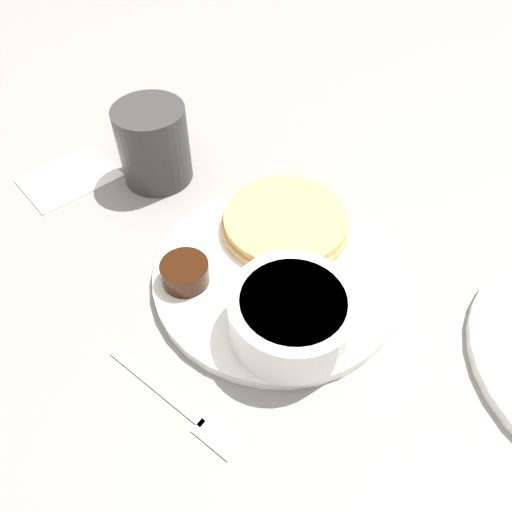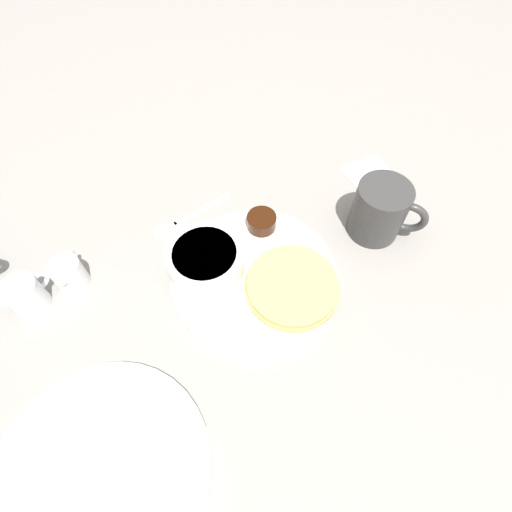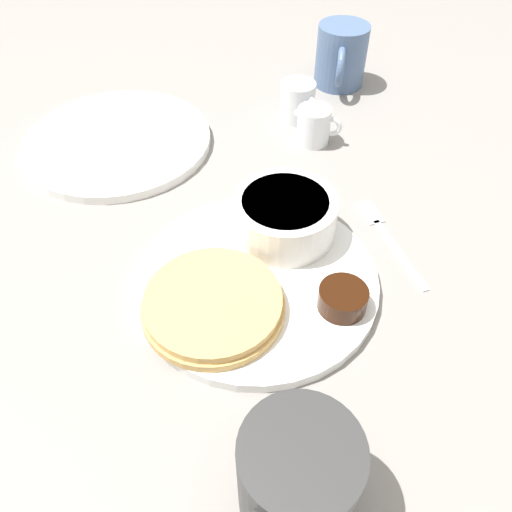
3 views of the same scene
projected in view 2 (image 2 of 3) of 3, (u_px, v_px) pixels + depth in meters
ground_plane at (255, 278)px, 0.60m from camera, size 4.00×4.00×0.00m
plate at (255, 276)px, 0.60m from camera, size 0.25×0.25×0.01m
pancake_stack at (292, 286)px, 0.57m from camera, size 0.14×0.14×0.02m
bowl at (206, 260)px, 0.58m from camera, size 0.11×0.11×0.05m
syrup_cup at (262, 222)px, 0.63m from camera, size 0.05×0.05×0.02m
butter_ramekin at (196, 255)px, 0.59m from camera, size 0.05×0.05×0.04m
coffee_mug at (380, 211)px, 0.61m from camera, size 0.10×0.09×0.09m
creamer_pitcher_near at (69, 274)px, 0.58m from camera, size 0.06×0.05×0.05m
creamer_pitcher_far at (26, 295)px, 0.56m from camera, size 0.05×0.07×0.06m
fork at (184, 218)px, 0.66m from camera, size 0.02×0.14×0.00m
napkin at (375, 180)px, 0.71m from camera, size 0.12×0.09×0.00m
far_plate at (101, 472)px, 0.46m from camera, size 0.25×0.25×0.01m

